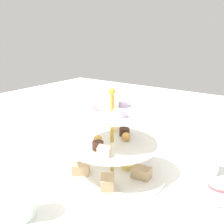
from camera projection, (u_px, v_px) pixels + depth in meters
ground_plane at (112, 174)px, 0.80m from camera, size 2.40×2.40×0.00m
tiered_serving_stand at (112, 150)px, 0.78m from camera, size 0.31×0.31×0.25m
water_glass_tall_right at (19, 193)px, 0.60m from camera, size 0.07×0.07×0.11m
water_glass_short_left at (208, 160)px, 0.80m from camera, size 0.06×0.06×0.07m
teacup_with_saucer at (219, 194)px, 0.66m from camera, size 0.09×0.09×0.05m
butter_knife_left at (39, 146)px, 0.99m from camera, size 0.17×0.03×0.00m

